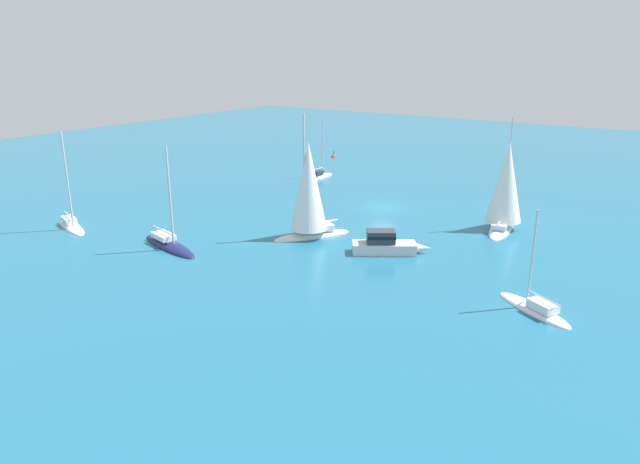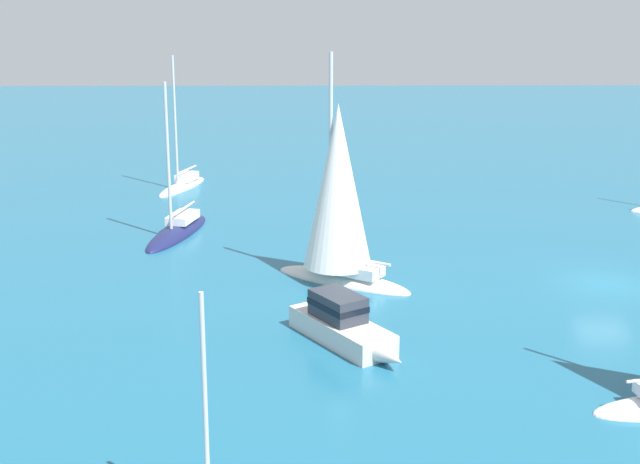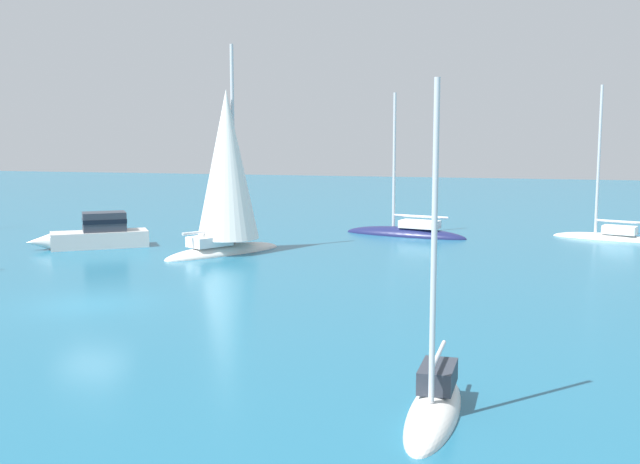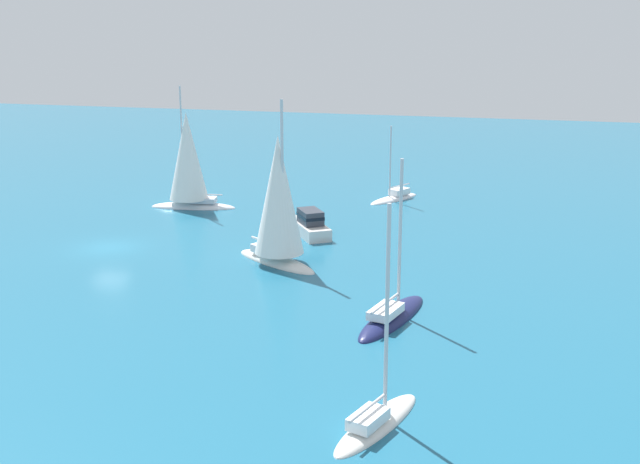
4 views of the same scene
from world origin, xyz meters
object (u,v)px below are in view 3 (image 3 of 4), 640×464
launch (96,234)px  ketch_1 (607,235)px  sailboat_1 (434,408)px  sloop (406,233)px  ketch_2 (226,177)px

launch → ketch_1: bearing=166.8°
sailboat_1 → sloop: 30.08m
launch → ketch_1: ketch_1 is taller
launch → sloop: (-8.90, 15.89, -0.61)m
sloop → ketch_2: bearing=61.2°
sailboat_1 → ketch_2: (-20.83, -12.92, 3.82)m
sailboat_1 → ketch_2: size_ratio=0.71×
launch → ketch_1: 29.49m
ketch_1 → sailboat_1: size_ratio=1.17×
launch → sailboat_1: (20.81, 20.56, -0.59)m
ketch_2 → sloop: (-8.89, 8.24, -3.84)m
ketch_2 → launch: bearing=122.4°
ketch_1 → ketch_2: (10.20, -20.02, 3.75)m
sailboat_1 → sloop: (-29.72, -4.68, -0.02)m
ketch_1 → sloop: ketch_1 is taller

